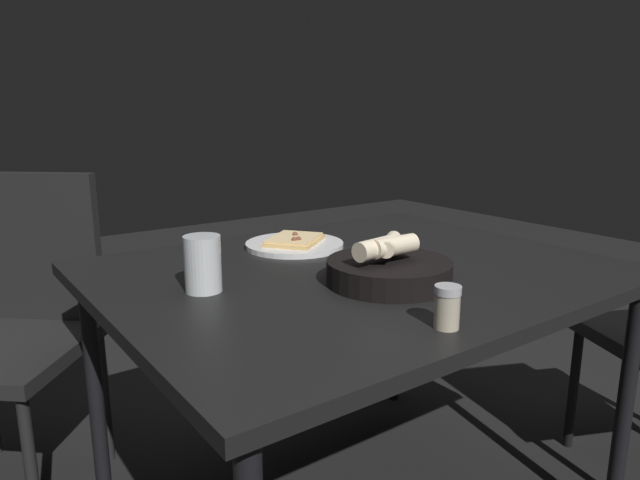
# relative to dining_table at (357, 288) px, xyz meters

# --- Properties ---
(dining_table) EXTENTS (0.96, 1.19, 0.71)m
(dining_table) POSITION_rel_dining_table_xyz_m (0.00, 0.00, 0.00)
(dining_table) COLOR black
(dining_table) RESTS_ON ground
(pizza_plate) EXTENTS (0.27, 0.27, 0.04)m
(pizza_plate) POSITION_rel_dining_table_xyz_m (0.26, 0.01, 0.07)
(pizza_plate) COLOR silver
(pizza_plate) RESTS_ON dining_table
(bread_basket) EXTENTS (0.27, 0.27, 0.11)m
(bread_basket) POSITION_rel_dining_table_xyz_m (-0.14, 0.03, 0.09)
(bread_basket) COLOR black
(bread_basket) RESTS_ON dining_table
(beer_glass) EXTENTS (0.08, 0.08, 0.12)m
(beer_glass) POSITION_rel_dining_table_xyz_m (0.04, 0.38, 0.11)
(beer_glass) COLOR silver
(beer_glass) RESTS_ON dining_table
(pepper_shaker) EXTENTS (0.05, 0.05, 0.08)m
(pepper_shaker) POSITION_rel_dining_table_xyz_m (-0.40, 0.13, 0.09)
(pepper_shaker) COLOR #BFB299
(pepper_shaker) RESTS_ON dining_table
(chair_near) EXTENTS (0.62, 0.62, 0.91)m
(chair_near) POSITION_rel_dining_table_xyz_m (0.70, 0.67, -0.13)
(chair_near) COLOR black
(chair_near) RESTS_ON ground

